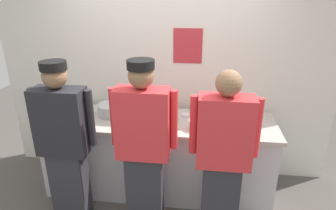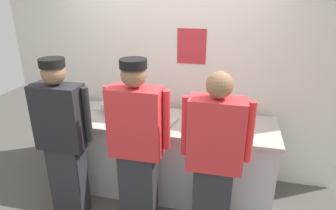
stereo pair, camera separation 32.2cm
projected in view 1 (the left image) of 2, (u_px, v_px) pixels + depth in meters
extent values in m
plane|color=#514C47|center=(154.00, 209.00, 3.26)|extent=(9.00, 9.00, 0.00)
cube|color=silver|center=(164.00, 74.00, 3.62)|extent=(4.14, 0.10, 2.62)
cube|color=#B72D38|center=(188.00, 46.00, 3.40)|extent=(0.34, 0.01, 0.41)
cube|color=silver|center=(159.00, 157.00, 3.47)|extent=(2.59, 0.70, 0.88)
cube|color=#B7B2A8|center=(158.00, 122.00, 3.30)|extent=(2.64, 0.76, 0.04)
cube|color=#2D2D33|center=(71.00, 187.00, 2.98)|extent=(0.34, 0.20, 0.82)
cube|color=#232328|center=(61.00, 122.00, 2.71)|extent=(0.48, 0.24, 0.65)
cylinder|color=#232328|center=(35.00, 115.00, 2.77)|extent=(0.07, 0.07, 0.55)
cylinder|color=#232328|center=(91.00, 118.00, 2.70)|extent=(0.07, 0.07, 0.55)
sphere|color=#8C6647|center=(54.00, 76.00, 2.55)|extent=(0.22, 0.22, 0.22)
cylinder|color=black|center=(53.00, 66.00, 2.52)|extent=(0.23, 0.23, 0.08)
cube|color=#2D2D33|center=(145.00, 192.00, 2.89)|extent=(0.35, 0.20, 0.83)
cube|color=red|center=(143.00, 124.00, 2.62)|extent=(0.49, 0.24, 0.66)
cylinder|color=red|center=(114.00, 117.00, 2.68)|extent=(0.07, 0.07, 0.56)
cylinder|color=red|center=(174.00, 120.00, 2.61)|extent=(0.07, 0.07, 0.56)
sphere|color=#8C6647|center=(141.00, 76.00, 2.46)|extent=(0.23, 0.23, 0.23)
cylinder|color=black|center=(141.00, 64.00, 2.42)|extent=(0.24, 0.24, 0.08)
cube|color=#2D2D33|center=(220.00, 201.00, 2.78)|extent=(0.34, 0.20, 0.82)
cube|color=red|center=(225.00, 132.00, 2.51)|extent=(0.48, 0.24, 0.65)
cylinder|color=red|center=(194.00, 125.00, 2.57)|extent=(0.07, 0.07, 0.55)
cylinder|color=red|center=(257.00, 128.00, 2.50)|extent=(0.07, 0.07, 0.55)
sphere|color=#8C6647|center=(229.00, 83.00, 2.35)|extent=(0.22, 0.22, 0.22)
cylinder|color=white|center=(224.00, 117.00, 3.35)|extent=(0.21, 0.21, 0.01)
cylinder|color=white|center=(224.00, 116.00, 3.35)|extent=(0.21, 0.21, 0.01)
cylinder|color=white|center=(224.00, 115.00, 3.34)|extent=(0.21, 0.21, 0.01)
cylinder|color=white|center=(224.00, 114.00, 3.34)|extent=(0.21, 0.21, 0.01)
cylinder|color=white|center=(224.00, 113.00, 3.33)|extent=(0.21, 0.21, 0.01)
cylinder|color=white|center=(224.00, 112.00, 3.33)|extent=(0.21, 0.21, 0.01)
cylinder|color=white|center=(224.00, 111.00, 3.32)|extent=(0.21, 0.21, 0.01)
cylinder|color=white|center=(224.00, 110.00, 3.32)|extent=(0.21, 0.21, 0.01)
cylinder|color=white|center=(197.00, 127.00, 3.10)|extent=(0.21, 0.21, 0.01)
cylinder|color=white|center=(197.00, 126.00, 3.09)|extent=(0.21, 0.21, 0.01)
cylinder|color=white|center=(197.00, 125.00, 3.09)|extent=(0.21, 0.21, 0.01)
cylinder|color=white|center=(197.00, 124.00, 3.09)|extent=(0.21, 0.21, 0.01)
cylinder|color=white|center=(197.00, 123.00, 3.08)|extent=(0.21, 0.21, 0.01)
cylinder|color=white|center=(198.00, 122.00, 3.08)|extent=(0.21, 0.21, 0.01)
cylinder|color=white|center=(198.00, 121.00, 3.07)|extent=(0.21, 0.21, 0.01)
cylinder|color=white|center=(198.00, 120.00, 3.07)|extent=(0.21, 0.21, 0.01)
cylinder|color=#B7BABF|center=(112.00, 109.00, 3.41)|extent=(0.33, 0.33, 0.13)
cube|color=#B7BABF|center=(155.00, 121.00, 3.25)|extent=(0.51, 0.37, 0.02)
cylinder|color=red|center=(193.00, 109.00, 3.41)|extent=(0.06, 0.06, 0.14)
cone|color=red|center=(194.00, 102.00, 3.38)|extent=(0.05, 0.05, 0.04)
cylinder|color=white|center=(186.00, 115.00, 3.37)|extent=(0.10, 0.10, 0.04)
cylinder|color=gold|center=(186.00, 114.00, 3.37)|extent=(0.08, 0.08, 0.01)
cylinder|color=white|center=(139.00, 111.00, 3.50)|extent=(0.08, 0.08, 0.04)
cylinder|color=gold|center=(139.00, 110.00, 3.50)|extent=(0.07, 0.07, 0.01)
cylinder|color=white|center=(244.00, 121.00, 3.21)|extent=(0.09, 0.09, 0.05)
cylinder|color=gold|center=(244.00, 120.00, 3.20)|extent=(0.07, 0.07, 0.01)
cylinder|color=white|center=(129.00, 121.00, 3.15)|extent=(0.09, 0.09, 0.10)
cube|color=#B7BABF|center=(88.00, 113.00, 3.48)|extent=(0.19, 0.03, 0.01)
cube|color=black|center=(77.00, 112.00, 3.49)|extent=(0.09, 0.03, 0.02)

